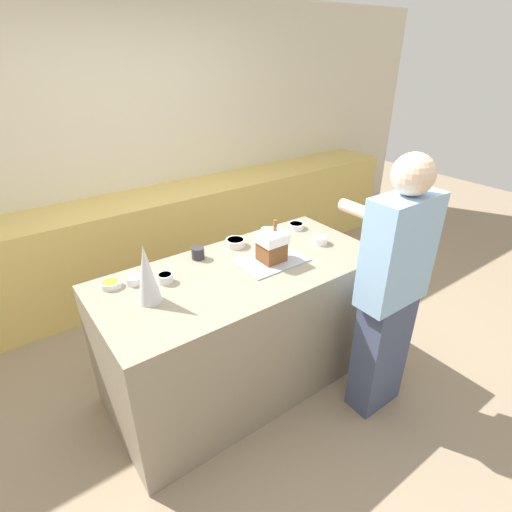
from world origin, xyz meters
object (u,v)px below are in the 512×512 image
candy_bowl_behind_tray (236,242)px  candy_bowl_near_tray_left (320,240)px  candy_bowl_far_right (267,231)px  mug (198,253)px  gingerbread_house (272,246)px  candy_bowl_far_left (134,280)px  candy_bowl_beside_tree (296,226)px  baking_tray (271,260)px  person (391,292)px  candy_bowl_center_rear (111,284)px  candy_bowl_near_tray_right (165,278)px  decorative_tree (147,274)px

candy_bowl_behind_tray → candy_bowl_near_tray_left: 0.60m
candy_bowl_far_right → mug: size_ratio=1.10×
gingerbread_house → candy_bowl_far_left: gingerbread_house is taller
candy_bowl_behind_tray → candy_bowl_beside_tree: candy_bowl_behind_tray is taller
candy_bowl_near_tray_left → baking_tray: bearing=-179.4°
candy_bowl_near_tray_left → mug: 0.87m
candy_bowl_far_left → person: (1.21, -0.92, -0.07)m
baking_tray → candy_bowl_center_rear: 1.00m
candy_bowl_behind_tray → mug: bearing=-178.3°
candy_bowl_beside_tree → candy_bowl_far_left: size_ratio=1.32×
baking_tray → mug: size_ratio=5.22×
gingerbread_house → candy_bowl_center_rear: size_ratio=2.25×
candy_bowl_center_rear → candy_bowl_near_tray_left: 1.42m
gingerbread_house → candy_bowl_near_tray_right: bearing=166.3°
baking_tray → candy_bowl_far_right: (0.23, 0.35, 0.02)m
candy_bowl_beside_tree → candy_bowl_far_left: 1.31m
gingerbread_house → candy_bowl_near_tray_right: size_ratio=2.85×
candy_bowl_far_right → gingerbread_house: bearing=-123.8°
mug → candy_bowl_far_right: bearing=3.3°
gingerbread_house → candy_bowl_far_right: bearing=56.2°
baking_tray → decorative_tree: size_ratio=1.29×
candy_bowl_far_right → candy_bowl_near_tray_right: size_ratio=1.00×
baking_tray → candy_bowl_far_left: 0.87m
baking_tray → candy_bowl_behind_tray: (-0.07, 0.32, 0.02)m
candy_bowl_near_tray_left → candy_bowl_far_left: 1.29m
candy_bowl_behind_tray → candy_bowl_beside_tree: 0.55m
candy_bowl_near_tray_left → candy_bowl_beside_tree: (0.04, 0.30, -0.01)m
baking_tray → candy_bowl_far_left: candy_bowl_far_left is taller
baking_tray → candy_bowl_near_tray_right: (-0.67, 0.16, 0.03)m
decorative_tree → candy_bowl_beside_tree: 1.34m
candy_bowl_near_tray_right → person: 1.33m
gingerbread_house → candy_bowl_center_rear: 1.00m
candy_bowl_beside_tree → person: bearing=-95.9°
baking_tray → person: 0.76m
candy_bowl_behind_tray → candy_bowl_far_left: candy_bowl_behind_tray is taller
candy_bowl_behind_tray → candy_bowl_beside_tree: size_ratio=1.14×
candy_bowl_near_tray_right → candy_bowl_center_rear: bearing=153.3°
candy_bowl_near_tray_left → candy_bowl_beside_tree: size_ratio=0.88×
candy_bowl_behind_tray → candy_bowl_center_rear: 0.88m
gingerbread_house → candy_bowl_near_tray_left: gingerbread_house is taller
baking_tray → candy_bowl_center_rear: bearing=162.2°
decorative_tree → candy_bowl_near_tray_right: bearing=41.4°
candy_bowl_near_tray_left → candy_bowl_near_tray_right: bearing=171.8°
candy_bowl_behind_tray → person: 1.08m
mug → person: size_ratio=0.05×
candy_bowl_far_left → candy_bowl_near_tray_right: 0.18m
baking_tray → candy_bowl_beside_tree: candy_bowl_beside_tree is taller
gingerbread_house → candy_bowl_far_right: (0.23, 0.35, -0.09)m
candy_bowl_far_right → candy_bowl_far_left: bearing=-175.1°
candy_bowl_far_right → candy_bowl_beside_tree: candy_bowl_far_right is taller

